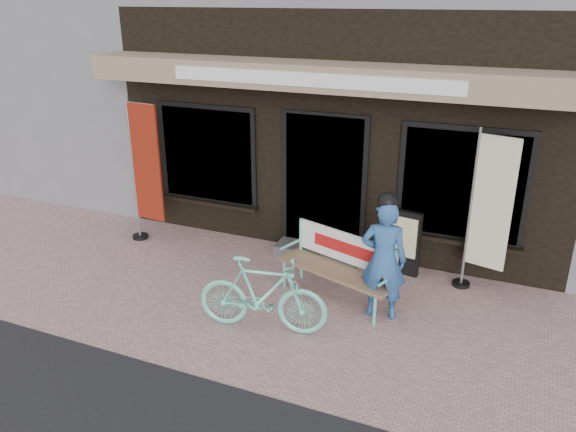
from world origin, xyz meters
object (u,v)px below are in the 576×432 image
at_px(bench, 340,262).
at_px(person, 384,257).
at_px(menu_stand, 404,242).
at_px(nobori_cream, 488,212).
at_px(bicycle, 262,295).
at_px(nobori_red, 145,170).

bearing_deg(bench, person, -2.14).
height_order(person, menu_stand, person).
distance_m(person, menu_stand, 1.28).
relative_size(bench, nobori_cream, 0.76).
xyz_separation_m(bench, bicycle, (-0.60, -1.10, -0.05)).
height_order(bench, bicycle, bicycle).
relative_size(bicycle, menu_stand, 1.64).
bearing_deg(menu_stand, bicycle, -110.28).
xyz_separation_m(person, menu_stand, (-0.00, 1.25, -0.31)).
bearing_deg(nobori_red, menu_stand, 11.93).
height_order(nobori_red, menu_stand, nobori_red).
relative_size(person, nobori_red, 0.70).
distance_m(nobori_cream, menu_stand, 1.26).
height_order(nobori_red, nobori_cream, nobori_red).
xyz_separation_m(bench, menu_stand, (0.62, 1.01, -0.03)).
distance_m(person, bicycle, 1.54).
bearing_deg(bicycle, nobori_cream, -58.68).
height_order(bicycle, nobori_red, nobori_red).
bearing_deg(bicycle, person, -64.62).
height_order(bench, nobori_cream, nobori_cream).
height_order(person, nobori_red, nobori_red).
height_order(bicycle, menu_stand, menu_stand).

